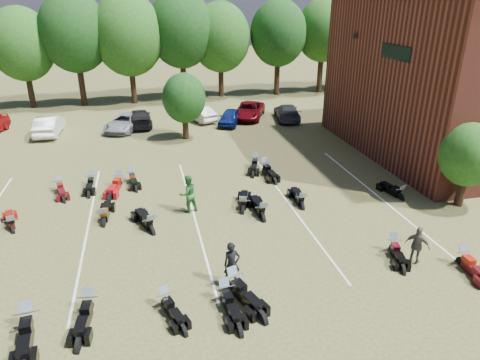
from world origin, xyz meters
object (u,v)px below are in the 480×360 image
object	(u,v)px
person_black	(232,264)
motorcycle_14	(60,191)
person_green	(188,194)
motorcycle_3	(234,291)
person_grey	(417,245)
motorcycle_0	(30,329)
car_4	(230,117)
motorcycle_7	(13,231)

from	to	relation	value
person_black	motorcycle_14	bearing A→B (deg)	123.60
person_green	motorcycle_3	xyz separation A→B (m)	(0.87, -6.75, -0.97)
motorcycle_3	person_grey	bearing A→B (deg)	-17.79
person_black	motorcycle_3	bearing A→B (deg)	-96.48
motorcycle_3	motorcycle_14	size ratio (longest dim) A/B	1.13
person_grey	motorcycle_14	size ratio (longest dim) A/B	0.75
motorcycle_3	motorcycle_0	bearing A→B (deg)	164.45
car_4	motorcycle_7	world-z (taller)	car_4
car_4	motorcycle_3	world-z (taller)	car_4
person_grey	motorcycle_14	bearing A→B (deg)	12.92
motorcycle_7	person_green	bearing A→B (deg)	163.34
car_4	person_black	world-z (taller)	person_black
car_4	motorcycle_0	bearing A→B (deg)	-92.40
person_grey	motorcycle_14	world-z (taller)	person_grey
motorcycle_3	motorcycle_14	distance (m)	13.22
person_black	person_green	bearing A→B (deg)	95.52
person_green	car_4	bearing A→B (deg)	-130.27
person_black	person_green	world-z (taller)	person_green
car_4	motorcycle_14	world-z (taller)	car_4
motorcycle_0	person_grey	bearing A→B (deg)	-4.22
person_grey	motorcycle_0	distance (m)	14.42
person_grey	motorcycle_3	distance (m)	7.57
motorcycle_0	motorcycle_7	size ratio (longest dim) A/B	1.18
car_4	person_black	distance (m)	21.84
car_4	motorcycle_3	distance (m)	22.33
motorcycle_0	motorcycle_14	distance (m)	11.28
motorcycle_14	motorcycle_7	bearing A→B (deg)	-123.57
person_green	person_grey	bearing A→B (deg)	120.86
person_black	motorcycle_0	world-z (taller)	person_black
person_grey	motorcycle_3	bearing A→B (deg)	49.45
motorcycle_14	car_4	bearing A→B (deg)	27.73
motorcycle_7	motorcycle_14	distance (m)	4.49
car_4	person_grey	xyz separation A→B (m)	(3.12, -21.71, 0.18)
motorcycle_0	motorcycle_14	world-z (taller)	motorcycle_0
car_4	person_grey	world-z (taller)	person_grey
person_black	motorcycle_7	bearing A→B (deg)	143.30
person_green	motorcycle_3	size ratio (longest dim) A/B	0.79
person_black	motorcycle_0	size ratio (longest dim) A/B	0.69
person_black	motorcycle_7	size ratio (longest dim) A/B	0.81
person_green	motorcycle_14	distance (m)	7.91
motorcycle_0	motorcycle_14	size ratio (longest dim) A/B	1.16
motorcycle_0	motorcycle_3	world-z (taller)	motorcycle_0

